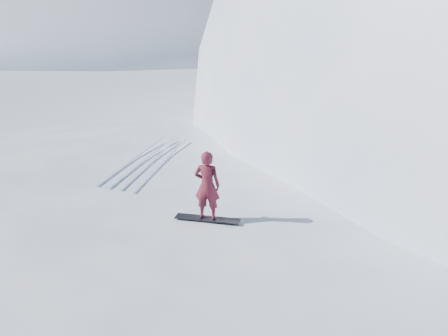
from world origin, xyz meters
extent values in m
plane|color=white|center=(0.00, 0.00, 0.00)|extent=(400.00, 400.00, 0.00)
ellipsoid|color=white|center=(1.00, 3.00, 0.00)|extent=(36.00, 28.00, 4.80)
ellipsoid|color=white|center=(-70.00, 60.00, 0.00)|extent=(120.00, 70.00, 28.00)
ellipsoid|color=white|center=(-40.00, 110.00, 0.00)|extent=(140.00, 90.00, 36.00)
ellipsoid|color=white|center=(-2.00, 6.00, 0.00)|extent=(7.00, 6.30, 1.00)
ellipsoid|color=white|center=(7.00, 4.00, 0.00)|extent=(4.00, 3.60, 0.60)
cube|color=black|center=(2.84, 0.82, 2.41)|extent=(1.75, 0.70, 0.03)
imported|color=maroon|center=(2.84, 0.82, 3.34)|extent=(0.75, 0.57, 1.82)
cube|color=silver|center=(-1.90, 4.42, 2.42)|extent=(1.25, 5.89, 0.04)
cube|color=silver|center=(-1.47, 4.42, 2.42)|extent=(1.30, 5.88, 0.04)
cube|color=silver|center=(-1.15, 4.42, 2.42)|extent=(1.51, 5.84, 0.04)
cube|color=silver|center=(-0.73, 4.42, 2.42)|extent=(1.61, 5.81, 0.04)
camera|label=1|loc=(8.34, -9.70, 7.89)|focal=40.00mm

